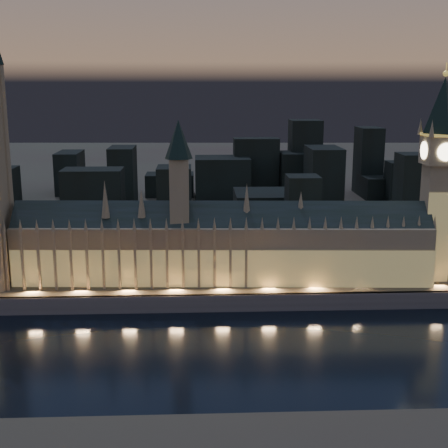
{
  "coord_description": "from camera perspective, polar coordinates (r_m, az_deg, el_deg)",
  "views": [
    {
      "loc": [
        -7.28,
        -229.24,
        102.82
      ],
      "look_at": [
        5.0,
        55.0,
        38.0
      ],
      "focal_mm": 50.0,
      "sensor_mm": 36.0,
      "label": 1
    }
  ],
  "objects": [
    {
      "name": "ground_plane",
      "position": [
        251.35,
        -0.61,
        -11.31
      ],
      "size": [
        2000.0,
        2000.0,
        0.0
      ],
      "primitive_type": "plane",
      "color": "black",
      "rests_on": "ground"
    },
    {
      "name": "north_bank",
      "position": [
        755.76,
        -1.91,
        5.32
      ],
      "size": [
        2000.0,
        960.0,
        8.0
      ],
      "primitive_type": "cube",
      "color": "#4C3532",
      "rests_on": "ground"
    },
    {
      "name": "embankment_wall",
      "position": [
        287.83,
        -0.88,
        -7.25
      ],
      "size": [
        2000.0,
        2.5,
        8.0
      ],
      "primitive_type": "cube",
      "color": "#58534E",
      "rests_on": "ground"
    },
    {
      "name": "palace_of_westminster",
      "position": [
        301.04,
        -0.39,
        -1.88
      ],
      "size": [
        202.0,
        29.76,
        78.0
      ],
      "color": "#947F5B",
      "rests_on": "north_bank"
    },
    {
      "name": "elizabeth_tower",
      "position": [
        315.33,
        19.08,
        5.38
      ],
      "size": [
        18.0,
        18.0,
        103.78
      ],
      "color": "#947F5B",
      "rests_on": "north_bank"
    },
    {
      "name": "city_backdrop",
      "position": [
        483.46,
        3.04,
        4.16
      ],
      "size": [
        489.18,
        215.63,
        78.04
      ],
      "color": "black",
      "rests_on": "north_bank"
    }
  ]
}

